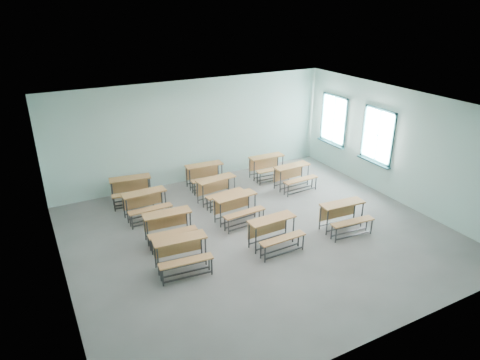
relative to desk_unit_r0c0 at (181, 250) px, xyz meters
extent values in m
cube|color=gray|center=(2.20, 0.47, -0.49)|extent=(9.00, 8.00, 0.02)
cube|color=white|center=(2.20, 0.47, 2.73)|extent=(9.00, 8.00, 0.02)
cube|color=#AED9CD|center=(2.20, 4.48, 1.12)|extent=(9.00, 0.02, 3.20)
cube|color=#AED9CD|center=(2.20, -3.54, 1.12)|extent=(9.00, 0.02, 3.20)
cube|color=#AED9CD|center=(-2.31, 0.47, 1.12)|extent=(0.02, 8.00, 3.20)
cube|color=#AED9CD|center=(6.71, 0.47, 1.12)|extent=(0.02, 8.00, 3.20)
cube|color=#1A464B|center=(6.67, 3.27, 0.45)|extent=(0.06, 1.20, 0.06)
cube|color=#1A464B|center=(6.67, 3.27, 1.99)|extent=(0.06, 1.20, 0.06)
cube|color=#1A464B|center=(6.67, 2.70, 1.22)|extent=(0.06, 0.06, 1.60)
cube|color=#1A464B|center=(6.67, 3.84, 1.22)|extent=(0.06, 0.06, 1.60)
cube|color=#1A464B|center=(6.67, 3.27, 1.22)|extent=(0.04, 0.04, 1.48)
cube|color=#1A464B|center=(6.67, 3.27, 1.22)|extent=(0.04, 1.08, 0.04)
cube|color=#1A464B|center=(6.63, 3.27, 0.39)|extent=(0.14, 1.28, 0.04)
cube|color=white|center=(6.70, 3.27, 1.22)|extent=(0.01, 1.08, 1.48)
cube|color=#1A464B|center=(6.67, 1.27, 0.45)|extent=(0.06, 1.20, 0.06)
cube|color=#1A464B|center=(6.67, 1.27, 1.99)|extent=(0.06, 1.20, 0.06)
cube|color=#1A464B|center=(6.67, 0.70, 1.22)|extent=(0.06, 0.06, 1.60)
cube|color=#1A464B|center=(6.67, 1.84, 1.22)|extent=(0.06, 0.06, 1.60)
cube|color=#1A464B|center=(6.67, 1.27, 1.22)|extent=(0.04, 0.04, 1.48)
cube|color=#1A464B|center=(6.67, 1.27, 1.22)|extent=(0.04, 1.08, 0.04)
cube|color=#1A464B|center=(6.63, 1.27, 0.39)|extent=(0.14, 1.28, 0.04)
cube|color=white|center=(6.70, 1.27, 1.22)|extent=(0.01, 1.08, 1.48)
cube|color=#AF753F|center=(0.01, 0.10, 0.22)|extent=(1.18, 0.49, 0.04)
cube|color=#AF753F|center=(0.03, 0.28, -0.08)|extent=(1.09, 0.12, 0.39)
cylinder|color=#393C3E|center=(-0.53, 0.00, -0.14)|extent=(0.04, 0.04, 0.68)
cylinder|color=#393C3E|center=(0.52, -0.10, -0.14)|extent=(0.04, 0.04, 0.68)
cylinder|color=#393C3E|center=(-0.50, 0.31, -0.14)|extent=(0.04, 0.04, 0.68)
cylinder|color=#393C3E|center=(0.55, 0.20, -0.14)|extent=(0.04, 0.04, 0.68)
cube|color=#393C3E|center=(0.00, -0.05, -0.39)|extent=(1.05, 0.13, 0.03)
cube|color=#393C3E|center=(0.02, 0.25, -0.39)|extent=(1.05, 0.13, 0.03)
cube|color=#AF753F|center=(-0.03, -0.35, -0.07)|extent=(1.16, 0.35, 0.03)
cylinder|color=#393C3E|center=(-0.57, -0.39, -0.28)|extent=(0.04, 0.04, 0.40)
cylinder|color=#393C3E|center=(0.48, -0.49, -0.28)|extent=(0.04, 0.04, 0.40)
cylinder|color=#393C3E|center=(-0.55, -0.21, -0.28)|extent=(0.04, 0.04, 0.40)
cylinder|color=#393C3E|center=(0.50, -0.31, -0.28)|extent=(0.04, 0.04, 0.40)
cube|color=#393C3E|center=(-0.04, -0.44, -0.41)|extent=(1.05, 0.13, 0.03)
cube|color=#393C3E|center=(-0.03, -0.26, -0.41)|extent=(1.05, 0.13, 0.03)
cube|color=#AF753F|center=(2.22, -0.08, 0.22)|extent=(1.16, 0.41, 0.04)
cube|color=#AF753F|center=(2.21, 0.10, -0.08)|extent=(1.09, 0.05, 0.39)
cylinder|color=#393C3E|center=(1.70, -0.24, -0.14)|extent=(0.04, 0.04, 0.68)
cylinder|color=#393C3E|center=(2.75, -0.21, -0.14)|extent=(0.04, 0.04, 0.68)
cylinder|color=#393C3E|center=(1.69, 0.06, -0.14)|extent=(0.04, 0.04, 0.68)
cylinder|color=#393C3E|center=(2.74, 0.09, -0.14)|extent=(0.04, 0.04, 0.68)
cube|color=#393C3E|center=(2.22, -0.23, -0.39)|extent=(1.05, 0.06, 0.03)
cube|color=#393C3E|center=(2.21, 0.08, -0.39)|extent=(1.05, 0.06, 0.03)
cube|color=#AF753F|center=(2.23, -0.53, -0.07)|extent=(1.15, 0.27, 0.03)
cylinder|color=#393C3E|center=(1.71, -0.64, -0.28)|extent=(0.04, 0.04, 0.40)
cylinder|color=#393C3E|center=(2.76, -0.61, -0.28)|extent=(0.04, 0.04, 0.40)
cylinder|color=#393C3E|center=(1.70, -0.46, -0.28)|extent=(0.04, 0.04, 0.40)
cylinder|color=#393C3E|center=(2.75, -0.43, -0.28)|extent=(0.04, 0.04, 0.40)
cube|color=#393C3E|center=(2.23, -0.62, -0.41)|extent=(1.05, 0.06, 0.03)
cube|color=#393C3E|center=(2.23, -0.44, -0.41)|extent=(1.05, 0.06, 0.03)
cube|color=#AF753F|center=(4.21, -0.22, 0.22)|extent=(1.17, 0.47, 0.04)
cube|color=#AF753F|center=(4.22, -0.04, -0.08)|extent=(1.09, 0.11, 0.39)
cylinder|color=#393C3E|center=(3.67, -0.33, -0.14)|extent=(0.04, 0.04, 0.68)
cylinder|color=#393C3E|center=(4.72, -0.41, -0.14)|extent=(0.04, 0.04, 0.68)
cylinder|color=#393C3E|center=(3.69, -0.02, -0.14)|extent=(0.04, 0.04, 0.68)
cylinder|color=#393C3E|center=(4.74, -0.11, -0.14)|extent=(0.04, 0.04, 0.68)
cube|color=#393C3E|center=(4.19, -0.37, -0.39)|extent=(1.05, 0.11, 0.03)
cube|color=#393C3E|center=(4.22, -0.06, -0.39)|extent=(1.05, 0.11, 0.03)
cube|color=#AF753F|center=(4.17, -0.67, -0.07)|extent=(1.16, 0.33, 0.03)
cylinder|color=#393C3E|center=(3.64, -0.72, -0.28)|extent=(0.04, 0.04, 0.40)
cylinder|color=#393C3E|center=(4.68, -0.81, -0.28)|extent=(0.04, 0.04, 0.40)
cylinder|color=#393C3E|center=(3.65, -0.54, -0.28)|extent=(0.04, 0.04, 0.40)
cylinder|color=#393C3E|center=(4.70, -0.63, -0.28)|extent=(0.04, 0.04, 0.40)
cube|color=#393C3E|center=(4.16, -0.76, -0.41)|extent=(1.05, 0.11, 0.03)
cube|color=#393C3E|center=(4.18, -0.58, -0.41)|extent=(1.05, 0.11, 0.03)
cube|color=#AF753F|center=(0.15, 1.35, 0.22)|extent=(1.17, 0.46, 0.04)
cube|color=#AF753F|center=(0.17, 1.52, -0.08)|extent=(1.09, 0.10, 0.39)
cylinder|color=#393C3E|center=(-0.38, 1.23, -0.14)|extent=(0.04, 0.04, 0.68)
cylinder|color=#393C3E|center=(0.67, 1.15, -0.14)|extent=(0.04, 0.04, 0.68)
cylinder|color=#393C3E|center=(-0.36, 1.54, -0.14)|extent=(0.04, 0.04, 0.68)
cylinder|color=#393C3E|center=(0.69, 1.46, -0.14)|extent=(0.04, 0.04, 0.68)
cube|color=#393C3E|center=(0.14, 1.19, -0.39)|extent=(1.05, 0.11, 0.03)
cube|color=#393C3E|center=(0.16, 1.50, -0.39)|extent=(1.05, 0.11, 0.03)
cube|color=#AF753F|center=(0.12, 0.89, -0.07)|extent=(1.16, 0.32, 0.03)
cylinder|color=#393C3E|center=(-0.41, 0.84, -0.28)|extent=(0.04, 0.04, 0.40)
cylinder|color=#393C3E|center=(0.64, 0.76, -0.28)|extent=(0.04, 0.04, 0.40)
cylinder|color=#393C3E|center=(-0.40, 1.02, -0.28)|extent=(0.04, 0.04, 0.40)
cylinder|color=#393C3E|center=(0.65, 0.94, -0.28)|extent=(0.04, 0.04, 0.40)
cube|color=#393C3E|center=(0.11, 0.80, -0.41)|extent=(1.05, 0.11, 0.03)
cube|color=#393C3E|center=(0.13, 0.98, -0.41)|extent=(1.05, 0.11, 0.03)
cube|color=#AF753F|center=(2.03, 1.43, 0.22)|extent=(1.17, 0.46, 0.04)
cube|color=#AF753F|center=(2.02, 1.61, -0.08)|extent=(1.09, 0.09, 0.39)
cylinder|color=#393C3E|center=(1.52, 1.24, -0.14)|extent=(0.04, 0.04, 0.68)
cylinder|color=#393C3E|center=(2.56, 1.31, -0.14)|extent=(0.04, 0.04, 0.68)
cylinder|color=#393C3E|center=(1.49, 1.55, -0.14)|extent=(0.04, 0.04, 0.68)
cylinder|color=#393C3E|center=(2.54, 1.62, -0.14)|extent=(0.04, 0.04, 0.68)
cube|color=#393C3E|center=(2.04, 1.28, -0.39)|extent=(1.05, 0.10, 0.03)
cube|color=#393C3E|center=(2.02, 1.58, -0.39)|extent=(1.05, 0.10, 0.03)
cube|color=#AF753F|center=(2.06, 0.97, -0.07)|extent=(1.16, 0.32, 0.03)
cylinder|color=#393C3E|center=(1.54, 0.84, -0.28)|extent=(0.04, 0.04, 0.40)
cylinder|color=#393C3E|center=(2.59, 0.92, -0.28)|extent=(0.04, 0.04, 0.40)
cylinder|color=#393C3E|center=(1.53, 1.03, -0.28)|extent=(0.04, 0.04, 0.40)
cylinder|color=#393C3E|center=(2.58, 1.10, -0.28)|extent=(0.04, 0.04, 0.40)
cube|color=#393C3E|center=(2.07, 0.88, -0.41)|extent=(1.05, 0.10, 0.03)
cube|color=#393C3E|center=(2.05, 1.06, -0.41)|extent=(1.05, 0.10, 0.03)
cube|color=#AF753F|center=(0.00, 2.75, 0.22)|extent=(1.16, 0.42, 0.04)
cube|color=#AF753F|center=(-0.01, 2.92, -0.08)|extent=(1.09, 0.05, 0.39)
cylinder|color=#393C3E|center=(-0.52, 2.58, -0.14)|extent=(0.04, 0.04, 0.68)
cylinder|color=#393C3E|center=(0.53, 2.61, -0.14)|extent=(0.04, 0.04, 0.68)
cylinder|color=#393C3E|center=(-0.53, 2.89, -0.14)|extent=(0.04, 0.04, 0.68)
cylinder|color=#393C3E|center=(0.52, 2.92, -0.14)|extent=(0.04, 0.04, 0.68)
cube|color=#393C3E|center=(0.00, 2.60, -0.39)|extent=(1.05, 0.06, 0.03)
cube|color=#393C3E|center=(0.00, 2.90, -0.39)|extent=(1.05, 0.06, 0.03)
cube|color=#AF753F|center=(0.01, 2.29, -0.07)|extent=(1.15, 0.27, 0.03)
cylinder|color=#393C3E|center=(-0.51, 2.18, -0.28)|extent=(0.04, 0.04, 0.40)
cylinder|color=#393C3E|center=(0.54, 2.21, -0.28)|extent=(0.04, 0.04, 0.40)
cylinder|color=#393C3E|center=(-0.51, 2.37, -0.28)|extent=(0.04, 0.04, 0.40)
cylinder|color=#393C3E|center=(0.54, 2.40, -0.28)|extent=(0.04, 0.04, 0.40)
cube|color=#393C3E|center=(0.02, 2.20, -0.41)|extent=(1.05, 0.06, 0.03)
cube|color=#393C3E|center=(0.01, 2.38, -0.41)|extent=(1.05, 0.06, 0.03)
cube|color=#AF753F|center=(2.07, 2.69, 0.22)|extent=(1.18, 0.51, 0.04)
cube|color=#AF753F|center=(2.05, 2.87, -0.08)|extent=(1.08, 0.15, 0.39)
cylinder|color=#393C3E|center=(1.57, 2.48, -0.14)|extent=(0.04, 0.04, 0.68)
cylinder|color=#393C3E|center=(2.61, 2.60, -0.14)|extent=(0.04, 0.04, 0.68)
cylinder|color=#393C3E|center=(1.53, 2.78, -0.14)|extent=(0.04, 0.04, 0.68)
cylinder|color=#393C3E|center=(2.58, 2.90, -0.14)|extent=(0.04, 0.04, 0.68)
cube|color=#393C3E|center=(2.09, 2.54, -0.39)|extent=(1.05, 0.15, 0.03)
cube|color=#393C3E|center=(2.05, 2.84, -0.39)|extent=(1.05, 0.15, 0.03)
cube|color=#AF753F|center=(2.13, 2.23, -0.07)|extent=(1.17, 0.37, 0.03)
cylinder|color=#393C3E|center=(1.62, 2.08, -0.28)|extent=(0.04, 0.04, 0.40)
cylinder|color=#393C3E|center=(2.66, 2.21, -0.28)|extent=(0.04, 0.04, 0.40)
cylinder|color=#393C3E|center=(1.59, 2.26, -0.28)|extent=(0.04, 0.04, 0.40)
cylinder|color=#393C3E|center=(2.64, 2.39, -0.28)|extent=(0.04, 0.04, 0.40)
cube|color=#393C3E|center=(2.14, 2.14, -0.41)|extent=(1.05, 0.15, 0.03)
cube|color=#393C3E|center=(2.12, 2.32, -0.41)|extent=(1.05, 0.15, 0.03)
cube|color=#AF753F|center=(4.54, 2.51, 0.22)|extent=(1.16, 0.44, 0.04)
cube|color=#AF753F|center=(4.53, 2.68, -0.08)|extent=(1.09, 0.07, 0.39)
cylinder|color=#393C3E|center=(4.02, 2.33, -0.14)|extent=(0.04, 0.04, 0.68)
cylinder|color=#393C3E|center=(5.07, 2.38, -0.14)|extent=(0.04, 0.04, 0.68)
cylinder|color=#393C3E|center=(4.01, 2.64, -0.14)|extent=(0.04, 0.04, 0.68)
cylinder|color=#393C3E|center=(5.06, 2.69, -0.14)|extent=(0.04, 0.04, 0.68)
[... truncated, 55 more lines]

